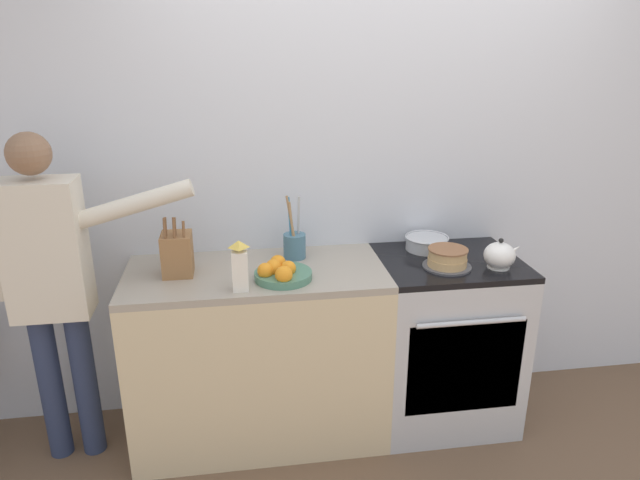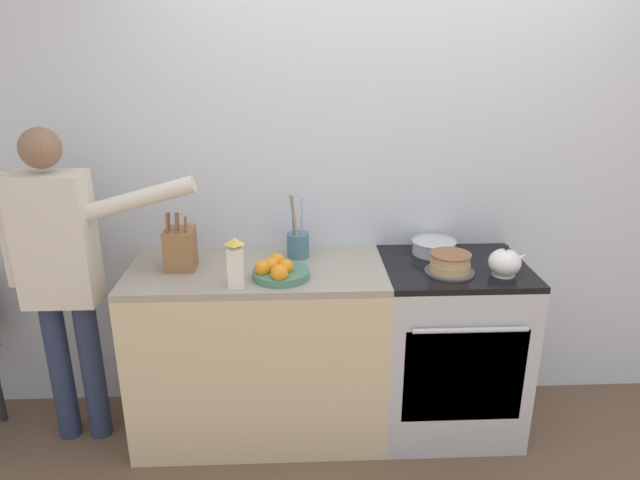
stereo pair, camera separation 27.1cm
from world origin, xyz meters
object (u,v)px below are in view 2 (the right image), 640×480
Objects in this scene: layer_cake at (450,264)px; tea_kettle at (505,263)px; knife_block at (180,249)px; milk_carton at (236,263)px; mixing_bowl at (434,247)px; fruit_bowl at (278,271)px; person_baker at (61,265)px; stove_range at (448,347)px; utensil_crock at (298,243)px.

tea_kettle is (0.25, -0.04, 0.02)m from layer_cake.
knife_block is 1.25× the size of milk_carton.
tea_kettle is at bearing 3.40° from milk_carton.
mixing_bowl is 0.86× the size of fruit_bowl.
person_baker is (-2.10, 0.12, -0.02)m from tea_kettle.
person_baker is (-1.91, -0.02, 0.50)m from stove_range.
layer_cake is at bearing -85.96° from mixing_bowl.
stove_range is 0.96m from utensil_crock.
mixing_bowl is 0.79× the size of knife_block.
person_baker is at bearing 174.30° from fruit_bowl.
tea_kettle reaches higher than layer_cake.
layer_cake is at bearing 6.59° from milk_carton.
tea_kettle is 1.55m from knife_block.
mixing_bowl is at bearing 20.70° from milk_carton.
utensil_crock reaches higher than milk_carton.
knife_block is at bearing 141.74° from milk_carton.
fruit_bowl is 1.15× the size of milk_carton.
utensil_crock reaches higher than knife_block.
person_baker is (-1.03, 0.10, 0.00)m from fruit_bowl.
mixing_bowl is at bearing 114.72° from stove_range.
person_baker is (-1.85, 0.07, -0.01)m from layer_cake.
knife_block is at bearing 174.33° from tea_kettle.
milk_carton is at bearing -159.30° from mixing_bowl.
mixing_bowl is (-0.02, 0.26, -0.01)m from layer_cake.
stove_range is 1.97m from person_baker.
fruit_bowl reaches higher than stove_range.
milk_carton reaches higher than tea_kettle.
milk_carton reaches higher than mixing_bowl.
stove_range is at bearing 60.29° from layer_cake.
layer_cake is 0.26m from mixing_bowl.
knife_block is 0.37m from milk_carton.
knife_block reaches higher than layer_cake.
stove_range is 2.81× the size of utensil_crock.
stove_range is at bearing 8.23° from fruit_bowl.
tea_kettle is 0.11× the size of person_baker.
utensil_crock is at bearing 161.49° from layer_cake.
layer_cake is 0.88× the size of fruit_bowl.
stove_range is 3.43× the size of fruit_bowl.
tea_kettle is (0.19, -0.14, 0.52)m from stove_range.
mixing_bowl is at bearing 94.04° from layer_cake.
utensil_crock is at bearing -178.84° from mixing_bowl.
utensil_crock is (-0.72, 0.24, 0.03)m from layer_cake.
knife_block is at bearing 179.38° from stove_range.
knife_block is (-1.29, 0.11, 0.06)m from layer_cake.
tea_kettle reaches higher than stove_range.
utensil_crock is 0.46m from milk_carton.
stove_range is 0.52m from layer_cake.
tea_kettle is 0.40m from mixing_bowl.
mixing_bowl is 1.28m from knife_block.
person_baker is (-1.13, -0.17, -0.03)m from utensil_crock.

